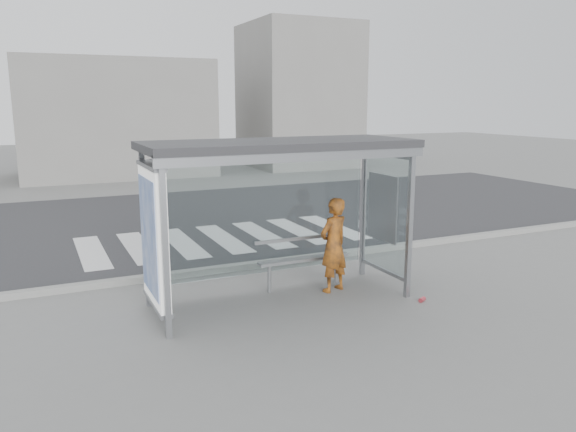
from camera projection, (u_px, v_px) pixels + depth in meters
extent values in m
plane|color=slate|center=(281.00, 301.00, 9.20)|extent=(80.00, 80.00, 0.00)
cube|color=#2D2D30|center=(177.00, 221.00, 15.43)|extent=(30.00, 10.00, 0.01)
cube|color=gray|center=(240.00, 266.00, 10.92)|extent=(30.00, 0.18, 0.12)
cube|color=silver|center=(91.00, 252.00, 12.18)|extent=(0.55, 3.00, 0.00)
cube|color=silver|center=(138.00, 247.00, 12.59)|extent=(0.55, 3.00, 0.00)
cube|color=silver|center=(182.00, 243.00, 13.00)|extent=(0.55, 3.00, 0.00)
cube|color=silver|center=(223.00, 238.00, 13.41)|extent=(0.55, 3.00, 0.00)
cube|color=silver|center=(262.00, 234.00, 13.82)|extent=(0.55, 3.00, 0.00)
cube|color=silver|center=(299.00, 231.00, 14.23)|extent=(0.55, 3.00, 0.00)
cube|color=silver|center=(333.00, 227.00, 14.64)|extent=(0.55, 3.00, 0.00)
cube|color=gray|center=(165.00, 251.00, 7.51)|extent=(0.08, 0.08, 2.50)
cube|color=gray|center=(410.00, 224.00, 9.14)|extent=(0.08, 0.08, 2.50)
cube|color=gray|center=(145.00, 229.00, 8.75)|extent=(0.08, 0.08, 2.50)
cube|color=gray|center=(364.00, 209.00, 10.39)|extent=(0.08, 0.08, 2.50)
cube|color=#2D2D30|center=(280.00, 144.00, 8.69)|extent=(4.25, 1.65, 0.12)
cube|color=gray|center=(302.00, 156.00, 8.03)|extent=(4.25, 0.06, 0.18)
cube|color=white|center=(264.00, 216.00, 9.56)|extent=(3.80, 0.02, 2.00)
cube|color=white|center=(154.00, 236.00, 8.12)|extent=(0.15, 1.25, 2.00)
cube|color=#3053AC|center=(160.00, 235.00, 8.15)|extent=(0.01, 1.10, 1.70)
cylinder|color=#CD4712|center=(156.00, 215.00, 8.33)|extent=(0.02, 0.32, 0.32)
cube|color=white|center=(385.00, 213.00, 9.76)|extent=(0.03, 1.25, 2.00)
cube|color=beige|center=(382.00, 207.00, 9.77)|extent=(0.03, 0.86, 1.16)
cube|color=gray|center=(115.00, 118.00, 24.72)|extent=(8.00, 5.00, 5.00)
cube|color=gray|center=(299.00, 96.00, 28.21)|extent=(5.00, 5.00, 7.00)
imported|color=orange|center=(334.00, 245.00, 9.54)|extent=(0.69, 0.56, 1.63)
cube|color=gray|center=(304.00, 259.00, 9.78)|extent=(1.68, 0.21, 0.05)
cylinder|color=gray|center=(269.00, 279.00, 9.57)|extent=(0.07, 0.07, 0.49)
cylinder|color=gray|center=(336.00, 269.00, 10.10)|extent=(0.07, 0.07, 0.49)
cube|color=gray|center=(299.00, 239.00, 9.88)|extent=(1.68, 0.04, 0.06)
cylinder|color=#E74451|center=(422.00, 300.00, 9.16)|extent=(0.15, 0.13, 0.07)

